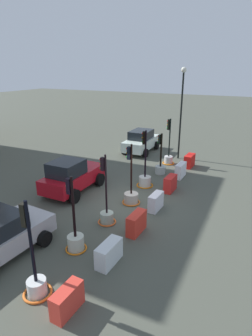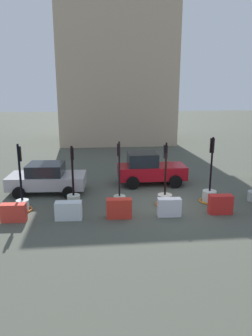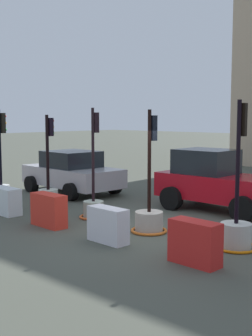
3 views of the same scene
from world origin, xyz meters
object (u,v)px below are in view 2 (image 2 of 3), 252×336
object	(u,v)px
construction_barrier_0	(14,213)
construction_barrier_1	(69,211)
traffic_light_2	(119,196)
construction_barrier_3	(169,207)
traffic_light_0	(22,199)
traffic_light_3	(165,196)
car_red_compact	(149,169)
car_silver_hatchback	(47,178)
traffic_light_4	(209,192)
construction_barrier_2	(119,208)
construction_barrier_4	(220,204)
traffic_light_1	(74,197)

from	to	relation	value
construction_barrier_0	construction_barrier_1	world-z (taller)	construction_barrier_1
traffic_light_2	construction_barrier_3	world-z (taller)	traffic_light_2
traffic_light_0	traffic_light_3	xyz separation A→B (m)	(6.58, 0.04, -0.09)
traffic_light_0	car_red_compact	distance (m)	7.30
car_silver_hatchback	traffic_light_4	bearing A→B (deg)	-15.72
traffic_light_3	construction_barrier_2	distance (m)	2.64
construction_barrier_3	construction_barrier_4	size ratio (longest dim) A/B	0.99
traffic_light_2	traffic_light_0	bearing A→B (deg)	-177.66
construction_barrier_2	car_red_compact	distance (m)	5.21
traffic_light_4	traffic_light_1	bearing A→B (deg)	179.97
construction_barrier_0	construction_barrier_3	distance (m)	6.59
traffic_light_1	car_red_compact	size ratio (longest dim) A/B	0.75
traffic_light_2	construction_barrier_4	bearing A→B (deg)	-18.20
traffic_light_1	traffic_light_4	size ratio (longest dim) A/B	0.90
construction_barrier_4	car_red_compact	distance (m)	5.30
traffic_light_3	construction_barrier_0	distance (m)	6.81
traffic_light_2	traffic_light_3	bearing A→B (deg)	-3.77
traffic_light_0	car_silver_hatchback	distance (m)	2.65
traffic_light_1	traffic_light_0	bearing A→B (deg)	-173.59
construction_barrier_1	construction_barrier_2	xyz separation A→B (m)	(2.14, -0.06, 0.04)
traffic_light_2	construction_barrier_1	world-z (taller)	traffic_light_2
traffic_light_3	construction_barrier_1	bearing A→B (deg)	-164.09
traffic_light_3	car_silver_hatchback	distance (m)	6.34
traffic_light_3	construction_barrier_3	xyz separation A→B (m)	(-0.10, -1.34, -0.04)
traffic_light_4	construction_barrier_4	size ratio (longest dim) A/B	3.08
traffic_light_4	car_silver_hatchback	distance (m)	8.41
traffic_light_1	construction_barrier_3	size ratio (longest dim) A/B	2.81
traffic_light_3	car_red_compact	bearing A→B (deg)	92.73
traffic_light_0	traffic_light_2	size ratio (longest dim) A/B	1.00
construction_barrier_1	construction_barrier_2	size ratio (longest dim) A/B	1.04
construction_barrier_3	car_red_compact	distance (m)	4.77
car_red_compact	construction_barrier_3	bearing A→B (deg)	-89.25
traffic_light_0	traffic_light_4	xyz separation A→B (m)	(8.85, 0.25, -0.05)
traffic_light_1	traffic_light_4	xyz separation A→B (m)	(6.57, -0.00, -0.00)
construction_barrier_4	car_red_compact	world-z (taller)	car_red_compact
traffic_light_4	construction_barrier_1	size ratio (longest dim) A/B	2.80
traffic_light_1	car_silver_hatchback	bearing A→B (deg)	123.82
traffic_light_4	car_silver_hatchback	bearing A→B (deg)	164.28
traffic_light_3	traffic_light_4	world-z (taller)	traffic_light_4
construction_barrier_4	car_silver_hatchback	size ratio (longest dim) A/B	0.25
traffic_light_3	construction_barrier_4	world-z (taller)	traffic_light_3
construction_barrier_4	construction_barrier_0	bearing A→B (deg)	179.69
traffic_light_2	construction_barrier_1	xyz separation A→B (m)	(-2.28, -1.40, -0.08)
construction_barrier_3	traffic_light_2	bearing A→B (deg)	144.19
traffic_light_2	traffic_light_3	xyz separation A→B (m)	(2.15, -0.14, -0.03)
construction_barrier_2	car_red_compact	xyz separation A→B (m)	(2.12, 4.73, 0.46)
traffic_light_0	traffic_light_1	world-z (taller)	traffic_light_0
car_silver_hatchback	construction_barrier_3	bearing A→B (deg)	-33.79
traffic_light_4	car_red_compact	distance (m)	4.04
traffic_light_4	construction_barrier_0	xyz separation A→B (m)	(-8.96, -1.46, -0.10)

